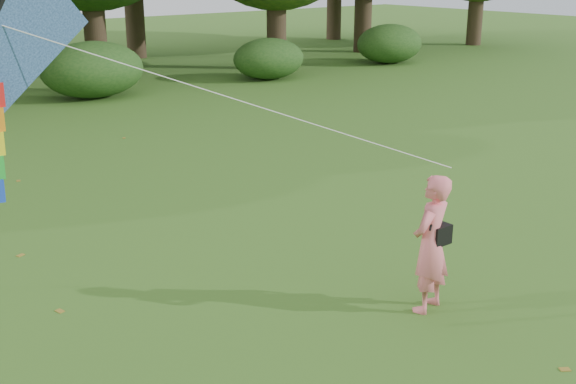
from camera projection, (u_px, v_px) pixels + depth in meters
ground at (462, 321)px, 9.27m from camera, size 100.00×100.00×0.00m
man_kite_flyer at (431, 244)px, 9.33m from camera, size 0.77×0.61×1.86m
crossbody_bag at (439, 234)px, 9.34m from camera, size 0.43×0.20×0.72m
flying_kite at (1, 30)px, 7.41m from camera, size 5.76×2.54×2.92m
fallen_leaves at (139, 239)px, 12.00m from camera, size 9.47×14.43×0.01m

